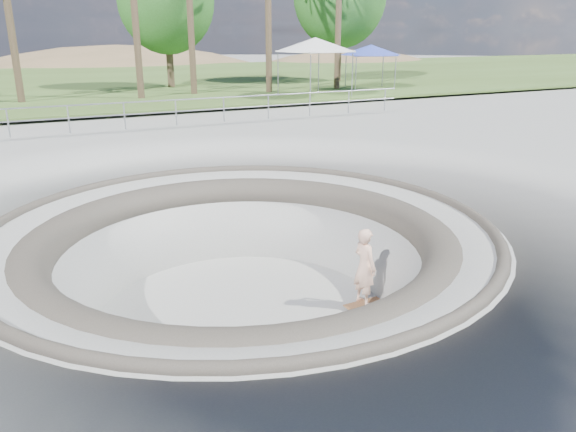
% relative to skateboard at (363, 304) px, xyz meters
% --- Properties ---
extents(ground, '(180.00, 180.00, 0.00)m').
position_rel_skateboard_xyz_m(ground, '(-2.41, 0.94, 1.83)').
color(ground, '#9E9E99').
rests_on(ground, ground).
extents(skate_bowl, '(14.00, 14.00, 4.10)m').
position_rel_skateboard_xyz_m(skate_bowl, '(-2.41, 0.94, -0.00)').
color(skate_bowl, '#9E9E99').
rests_on(skate_bowl, ground).
extents(grass_strip, '(180.00, 36.00, 0.12)m').
position_rel_skateboard_xyz_m(grass_strip, '(-2.41, 34.94, 2.05)').
color(grass_strip, '#3C5221').
rests_on(grass_strip, ground).
extents(distant_hills, '(103.20, 45.00, 28.60)m').
position_rel_skateboard_xyz_m(distant_hills, '(1.37, 58.11, -5.19)').
color(distant_hills, brown).
rests_on(distant_hills, ground).
extents(safety_railing, '(25.00, 0.06, 1.03)m').
position_rel_skateboard_xyz_m(safety_railing, '(-2.41, 12.94, 2.52)').
color(safety_railing, '#979B9F').
rests_on(safety_railing, ground).
extents(skateboard, '(0.89, 0.28, 0.09)m').
position_rel_skateboard_xyz_m(skateboard, '(0.00, 0.00, 0.00)').
color(skateboard, olive).
rests_on(skateboard, ground).
extents(skater, '(0.47, 0.66, 1.70)m').
position_rel_skateboard_xyz_m(skater, '(0.00, 0.00, 0.87)').
color(skater, beige).
rests_on(skater, skateboard).
extents(canopy_white, '(6.10, 6.10, 3.13)m').
position_rel_skateboard_xyz_m(canopy_white, '(9.11, 18.94, 4.85)').
color(canopy_white, '#979B9F').
rests_on(canopy_white, ground).
extents(canopy_blue, '(5.01, 5.01, 2.65)m').
position_rel_skateboard_xyz_m(canopy_blue, '(14.31, 21.26, 4.43)').
color(canopy_blue, '#979B9F').
rests_on(canopy_blue, ground).
extents(bushy_tree_mid, '(6.00, 5.46, 8.66)m').
position_rel_skateboard_xyz_m(bushy_tree_mid, '(3.32, 27.70, 7.37)').
color(bushy_tree_mid, brown).
rests_on(bushy_tree_mid, ground).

